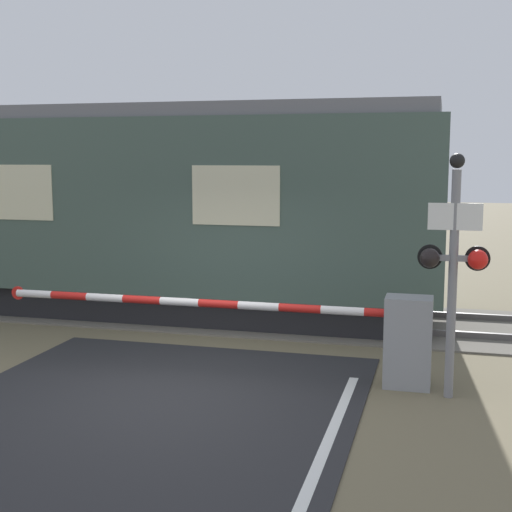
{
  "coord_description": "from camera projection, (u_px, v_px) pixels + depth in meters",
  "views": [
    {
      "loc": [
        3.33,
        -8.29,
        2.98
      ],
      "look_at": [
        0.75,
        1.49,
        1.56
      ],
      "focal_mm": 50.0,
      "sensor_mm": 36.0,
      "label": 1
    }
  ],
  "objects": [
    {
      "name": "ground_plane",
      "position": [
        171.0,
        389.0,
        9.19
      ],
      "size": [
        80.0,
        80.0,
        0.0
      ],
      "primitive_type": "plane",
      "color": "#6B6047"
    },
    {
      "name": "signal_post",
      "position": [
        453.0,
        260.0,
        8.64
      ],
      "size": [
        0.86,
        0.26,
        3.01
      ],
      "color": "gray",
      "rests_on": "ground_plane"
    },
    {
      "name": "train",
      "position": [
        59.0,
        207.0,
        14.06
      ],
      "size": [
        14.82,
        2.95,
        3.88
      ],
      "color": "black",
      "rests_on": "ground_plane"
    },
    {
      "name": "crossing_barrier",
      "position": [
        368.0,
        334.0,
        9.34
      ],
      "size": [
        6.11,
        0.44,
        1.19
      ],
      "color": "gray",
      "rests_on": "ground_plane"
    },
    {
      "name": "track_bed",
      "position": [
        256.0,
        316.0,
        13.32
      ],
      "size": [
        36.0,
        3.2,
        0.13
      ],
      "color": "#666056",
      "rests_on": "ground_plane"
    }
  ]
}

